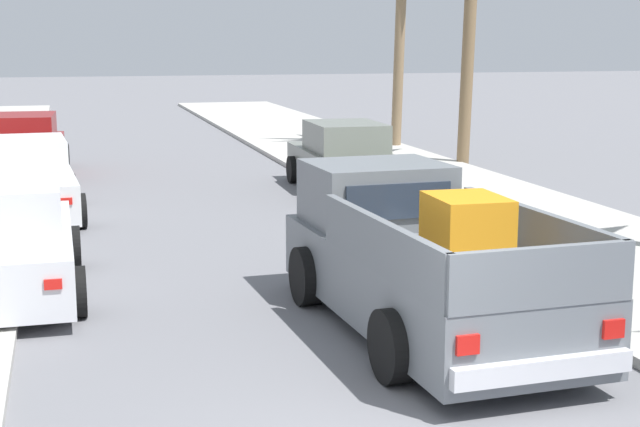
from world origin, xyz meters
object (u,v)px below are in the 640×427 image
Objects in this scene: car_left_mid at (345,159)px; car_left_far at (3,244)px; pickup_truck at (419,262)px; car_right_mid at (25,182)px; car_right_near at (24,147)px.

car_left_mid is 10.05m from car_left_far.
car_right_mid is at bearing 119.43° from pickup_truck.
pickup_truck reaches higher than car_left_far.
car_left_mid and car_left_far have the same top height.
car_left_far is (-4.81, 2.76, -0.09)m from pickup_truck.
car_right_mid is at bearing -87.87° from car_right_near.
car_right_near is at bearing 92.13° from car_right_mid.
car_left_far is at bearing -89.32° from car_right_near.
car_left_mid is 1.01× the size of car_left_far.
car_right_near and car_left_far have the same top height.
car_right_near is 1.01× the size of car_left_mid.
car_right_near is (-4.95, 14.30, -0.09)m from pickup_truck.
pickup_truck is 1.22× the size of car_right_mid.
car_right_mid and car_left_far have the same top height.
car_right_near and car_right_mid have the same top height.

